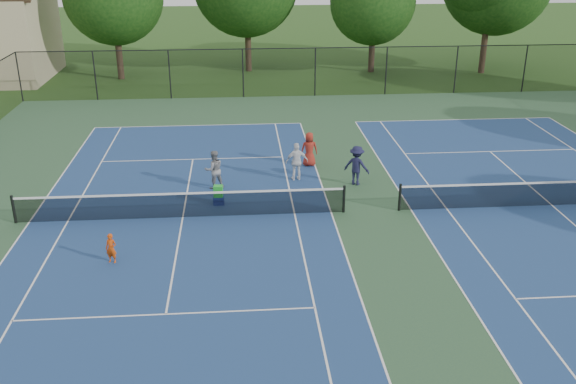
{
  "coord_description": "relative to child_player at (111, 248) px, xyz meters",
  "views": [
    {
      "loc": [
        -4.84,
        -21.59,
        9.8
      ],
      "look_at": [
        -3.21,
        -1.0,
        1.3
      ],
      "focal_mm": 40.0,
      "sensor_mm": 36.0,
      "label": 1
    }
  ],
  "objects": [
    {
      "name": "tennis_court_right",
      "position": [
        15.97,
        3.26,
        -0.39
      ],
      "size": [
        12.0,
        23.83,
        1.07
      ],
      "color": "navy",
      "rests_on": "ground"
    },
    {
      "name": "instructor",
      "position": [
        3.06,
        6.06,
        0.31
      ],
      "size": [
        0.93,
        0.82,
        1.61
      ],
      "primitive_type": "imported",
      "rotation": [
        0.0,
        0.0,
        3.45
      ],
      "color": "gray",
      "rests_on": "ground"
    },
    {
      "name": "child_player",
      "position": [
        0.0,
        0.0,
        0.0
      ],
      "size": [
        0.41,
        0.33,
        0.99
      ],
      "primitive_type": "imported",
      "rotation": [
        0.0,
        0.0,
        -0.29
      ],
      "color": "#D1450D",
      "rests_on": "ground"
    },
    {
      "name": "court_pad",
      "position": [
        8.97,
        3.26,
        -0.49
      ],
      "size": [
        36.0,
        36.0,
        0.01
      ],
      "primitive_type": "cube",
      "color": "#2D5038",
      "rests_on": "ground"
    },
    {
      "name": "ground",
      "position": [
        8.97,
        3.26,
        -0.49
      ],
      "size": [
        140.0,
        140.0,
        0.0
      ],
      "primitive_type": "plane",
      "color": "#234716",
      "rests_on": "ground"
    },
    {
      "name": "tennis_court_left",
      "position": [
        1.97,
        3.26,
        -0.39
      ],
      "size": [
        12.0,
        23.83,
        1.07
      ],
      "color": "navy",
      "rests_on": "ground"
    },
    {
      "name": "perimeter_fence",
      "position": [
        8.97,
        3.26,
        1.11
      ],
      "size": [
        36.08,
        36.08,
        3.02
      ],
      "color": "black",
      "rests_on": "ground"
    },
    {
      "name": "ball_crate",
      "position": [
        3.26,
        4.38,
        -0.33
      ],
      "size": [
        0.41,
        0.32,
        0.33
      ],
      "primitive_type": "cube",
      "rotation": [
        0.0,
        0.0,
        0.0
      ],
      "color": "navy",
      "rests_on": "ground"
    },
    {
      "name": "bystander_c",
      "position": [
        7.2,
        8.44,
        0.27
      ],
      "size": [
        0.75,
        0.49,
        1.53
      ],
      "primitive_type": "imported",
      "rotation": [
        0.0,
        0.0,
        3.15
      ],
      "color": "maroon",
      "rests_on": "ground"
    },
    {
      "name": "ball_hopper",
      "position": [
        3.26,
        4.38,
        0.06
      ],
      "size": [
        0.36,
        0.31,
        0.44
      ],
      "primitive_type": "cube",
      "rotation": [
        0.0,
        0.0,
        -0.08
      ],
      "color": "green",
      "rests_on": "ball_crate"
    },
    {
      "name": "bystander_b",
      "position": [
        8.88,
        6.02,
        0.34
      ],
      "size": [
        1.23,
        1.07,
        1.66
      ],
      "primitive_type": "imported",
      "rotation": [
        0.0,
        0.0,
        2.62
      ],
      "color": "#1A1B3B",
      "rests_on": "ground"
    },
    {
      "name": "bystander_a",
      "position": [
        6.48,
        6.74,
        0.32
      ],
      "size": [
        0.99,
        0.5,
        1.62
      ],
      "primitive_type": "imported",
      "rotation": [
        0.0,
        0.0,
        3.26
      ],
      "color": "white",
      "rests_on": "ground"
    }
  ]
}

